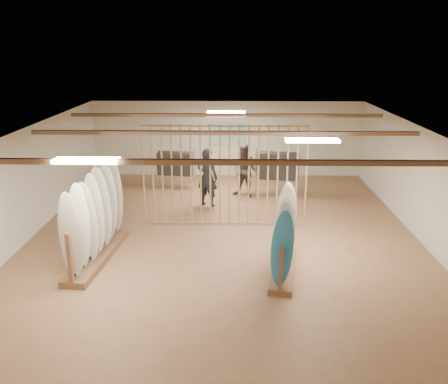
{
  "coord_description": "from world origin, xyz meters",
  "views": [
    {
      "loc": [
        0.23,
        -11.5,
        4.81
      ],
      "look_at": [
        0.0,
        0.0,
        1.2
      ],
      "focal_mm": 38.0,
      "sensor_mm": 36.0,
      "label": 1
    }
  ],
  "objects_px": {
    "shopper_a": "(207,174)",
    "shopper_b": "(245,167)",
    "clothing_rack_b": "(278,166)",
    "clothing_rack_a": "(175,164)",
    "rack_right": "(284,246)",
    "rack_left": "(96,231)"
  },
  "relations": [
    {
      "from": "clothing_rack_a",
      "to": "clothing_rack_b",
      "type": "distance_m",
      "value": 3.51
    },
    {
      "from": "shopper_a",
      "to": "shopper_b",
      "type": "height_order",
      "value": "shopper_a"
    },
    {
      "from": "rack_right",
      "to": "shopper_b",
      "type": "xyz_separation_m",
      "value": [
        -0.74,
        5.4,
        0.38
      ]
    },
    {
      "from": "clothing_rack_b",
      "to": "rack_right",
      "type": "bearing_deg",
      "value": -84.91
    },
    {
      "from": "rack_left",
      "to": "clothing_rack_a",
      "type": "bearing_deg",
      "value": 83.64
    },
    {
      "from": "shopper_b",
      "to": "rack_left",
      "type": "bearing_deg",
      "value": -101.5
    },
    {
      "from": "rack_left",
      "to": "shopper_a",
      "type": "bearing_deg",
      "value": 64.13
    },
    {
      "from": "shopper_a",
      "to": "shopper_b",
      "type": "bearing_deg",
      "value": -119.49
    },
    {
      "from": "rack_left",
      "to": "clothing_rack_a",
      "type": "xyz_separation_m",
      "value": [
        1.17,
        5.63,
        0.2
      ]
    },
    {
      "from": "rack_left",
      "to": "rack_right",
      "type": "xyz_separation_m",
      "value": [
        4.27,
        -0.56,
        -0.09
      ]
    },
    {
      "from": "shopper_b",
      "to": "shopper_a",
      "type": "bearing_deg",
      "value": -116.22
    },
    {
      "from": "clothing_rack_a",
      "to": "shopper_a",
      "type": "bearing_deg",
      "value": -48.2
    },
    {
      "from": "shopper_a",
      "to": "clothing_rack_b",
      "type": "bearing_deg",
      "value": -132.98
    },
    {
      "from": "clothing_rack_a",
      "to": "clothing_rack_b",
      "type": "bearing_deg",
      "value": -3.34
    },
    {
      "from": "clothing_rack_b",
      "to": "shopper_a",
      "type": "height_order",
      "value": "shopper_a"
    },
    {
      "from": "rack_left",
      "to": "shopper_a",
      "type": "height_order",
      "value": "shopper_a"
    },
    {
      "from": "shopper_b",
      "to": "clothing_rack_a",
      "type": "bearing_deg",
      "value": -173.68
    },
    {
      "from": "rack_left",
      "to": "clothing_rack_b",
      "type": "xyz_separation_m",
      "value": [
        4.62,
        4.98,
        0.3
      ]
    },
    {
      "from": "rack_left",
      "to": "clothing_rack_b",
      "type": "bearing_deg",
      "value": 52.52
    },
    {
      "from": "clothing_rack_b",
      "to": "shopper_a",
      "type": "distance_m",
      "value": 2.5
    },
    {
      "from": "rack_left",
      "to": "shopper_b",
      "type": "bearing_deg",
      "value": 59.29
    },
    {
      "from": "rack_right",
      "to": "shopper_b",
      "type": "bearing_deg",
      "value": 106.88
    }
  ]
}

